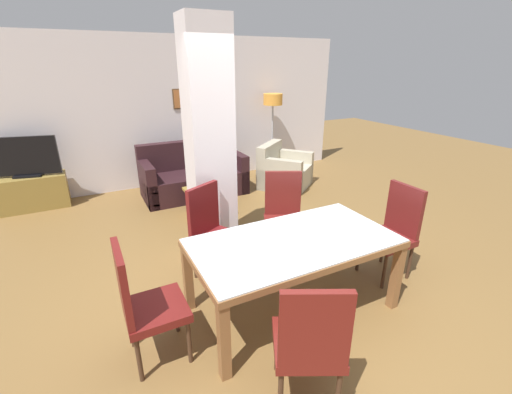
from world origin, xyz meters
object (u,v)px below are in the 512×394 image
dining_chair_head_left (143,301)px  dining_chair_far_left (212,229)px  sofa (193,177)px  tv_stand (33,193)px  dining_chair_far_right (283,212)px  dining_chair_near_left (310,341)px  coffee_table (206,202)px  dining_table (293,253)px  tv_screen (24,157)px  armchair (283,172)px  dining_chair_head_right (394,228)px  floor_lamp (273,106)px  bottle (216,185)px

dining_chair_head_left → dining_chair_far_left: bearing=135.1°
sofa → tv_stand: bearing=-12.0°
dining_chair_far_right → dining_chair_far_left: bearing=27.9°
dining_chair_near_left → coffee_table: size_ratio=1.76×
dining_table → tv_screen: size_ratio=1.92×
dining_chair_near_left → tv_screen: (-1.94, 4.87, 0.30)m
sofa → armchair: sofa is taller
dining_chair_far_left → tv_stand: 3.64m
dining_chair_head_right → dining_chair_head_left: (-2.65, 0.00, 0.00)m
tv_stand → floor_lamp: size_ratio=0.61×
sofa → armchair: (1.66, -0.39, -0.03)m
bottle → dining_chair_head_left: bearing=-122.5°
dining_chair_head_left → dining_chair_near_left: size_ratio=1.00×
armchair → floor_lamp: size_ratio=0.73×
tv_stand → floor_lamp: 4.54m
dining_chair_head_right → sofa: size_ratio=0.58×
coffee_table → bottle: size_ratio=2.31×
dining_table → coffee_table: 2.49m
dining_chair_head_left → dining_table: bearing=90.0°
dining_chair_head_right → dining_chair_near_left: (-1.76, -0.90, 0.00)m
coffee_table → tv_stand: tv_stand is taller
bottle → tv_screen: tv_screen is taller
tv_screen → floor_lamp: (4.40, -0.07, 0.54)m
armchair → dining_chair_far_left: bearing=5.0°
dining_chair_head_left → bottle: size_ratio=4.07×
dining_chair_head_left → bottle: (1.49, 2.34, -0.05)m
dining_chair_far_left → tv_screen: (-1.94, 3.07, 0.30)m
dining_chair_near_left → armchair: 4.54m
dining_chair_head_right → tv_stand: (-3.69, 3.96, -0.28)m
dining_table → dining_chair_head_left: size_ratio=1.81×
dining_chair_far_right → dining_table: bearing=90.0°
dining_chair_head_right → sofa: bearing=19.0°
dining_chair_head_left → dining_chair_far_right: size_ratio=1.00×
dining_chair_far_left → floor_lamp: size_ratio=0.63×
tv_stand → dining_chair_head_right: bearing=-47.0°
dining_chair_head_right → dining_chair_far_right: 1.25m
dining_chair_head_left → floor_lamp: floor_lamp is taller
armchair → tv_screen: bearing=-51.3°
tv_screen → armchair: bearing=-179.6°
sofa → floor_lamp: 2.23m
sofa → bottle: (0.02, -1.09, 0.20)m
dining_chair_near_left → sofa: 4.38m
armchair → bottle: size_ratio=4.78×
dining_table → armchair: armchair is taller
dining_table → dining_chair_near_left: size_ratio=1.81×
coffee_table → bottle: bottle is taller
dining_chair_far_right → armchair: 2.51m
floor_lamp → dining_chair_near_left: bearing=-117.2°
bottle → floor_lamp: 2.59m
dining_chair_far_left → tv_screen: bearing=-84.8°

